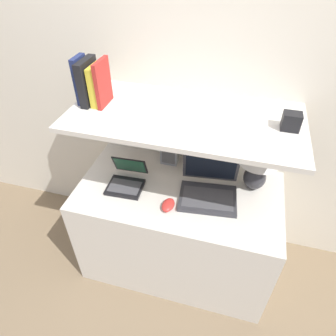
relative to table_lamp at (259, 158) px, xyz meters
name	(u,v)px	position (x,y,z in m)	size (l,w,h in m)	color
ground_plane	(165,299)	(-0.44, -0.49, -0.96)	(12.00, 12.00, 0.00)	#7A664C
wall_back	(196,92)	(-0.44, 0.25, 0.24)	(6.00, 0.05, 2.40)	silver
desk	(178,228)	(-0.44, -0.15, -0.60)	(1.26, 0.68, 0.74)	silver
back_riser	(190,171)	(-0.44, 0.21, -0.37)	(1.26, 0.04, 1.20)	silver
shelf	(184,117)	(-0.44, -0.08, 0.25)	(1.26, 0.61, 0.03)	silver
table_lamp	(259,158)	(0.00, 0.00, 0.00)	(0.24, 0.24, 0.35)	#2D2D33
laptop_large	(209,187)	(-0.26, -0.14, -0.17)	(0.37, 0.34, 0.28)	#333338
laptop_small	(127,180)	(-0.76, -0.19, -0.19)	(0.23, 0.25, 0.16)	black
computer_mouse	(168,205)	(-0.46, -0.31, -0.21)	(0.08, 0.12, 0.04)	red
router_box	(170,154)	(-0.56, 0.10, -0.16)	(0.11, 0.09, 0.13)	gray
book_navy	(81,80)	(-1.02, -0.08, 0.39)	(0.03, 0.12, 0.26)	navy
book_black	(88,82)	(-0.98, -0.08, 0.38)	(0.04, 0.18, 0.24)	black
book_yellow	(97,85)	(-0.93, -0.08, 0.37)	(0.04, 0.14, 0.22)	gold
book_red	(103,83)	(-0.89, -0.08, 0.38)	(0.02, 0.16, 0.25)	#A82823
shelf_gadget	(291,121)	(0.10, -0.08, 0.31)	(0.09, 0.07, 0.09)	black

